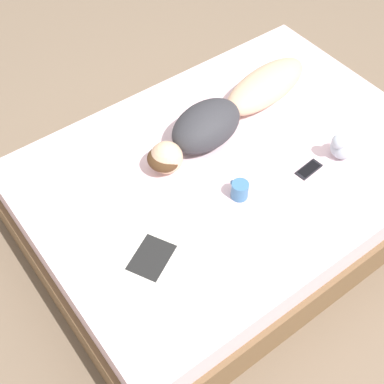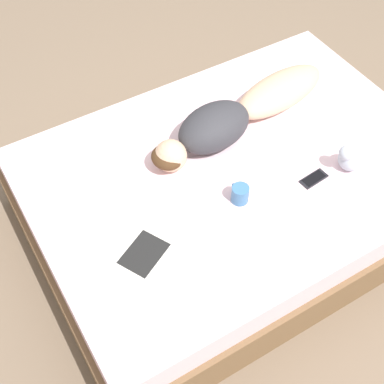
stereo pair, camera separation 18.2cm
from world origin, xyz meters
The scene contains 7 objects.
ground_plane centered at (0.00, 0.00, 0.00)m, with size 12.00×12.00×0.00m, color #7A6651.
bed centered at (0.00, 0.00, 0.24)m, with size 1.67×2.34×0.48m.
person centered at (0.25, -0.17, 0.59)m, with size 0.44×1.29×0.23m.
open_magazine centered at (-0.36, 0.66, 0.49)m, with size 0.61×0.53×0.01m.
coffee_mug centered at (-0.21, 0.13, 0.54)m, with size 0.12×0.09×0.10m.
cell_phone centered at (-0.30, -0.30, 0.49)m, with size 0.08×0.17×0.01m.
plush_toy centered at (-0.32, -0.51, 0.56)m, with size 0.14×0.15×0.18m.
Camera 1 is at (-1.48, 1.38, 2.70)m, focal length 50.00 mm.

